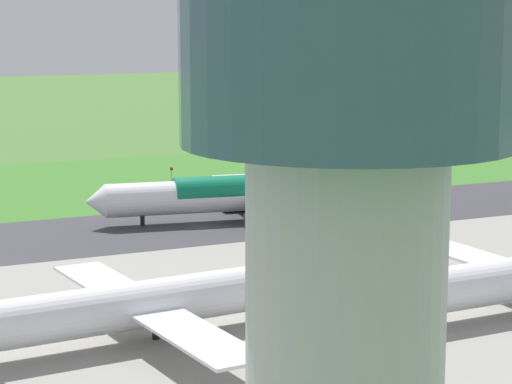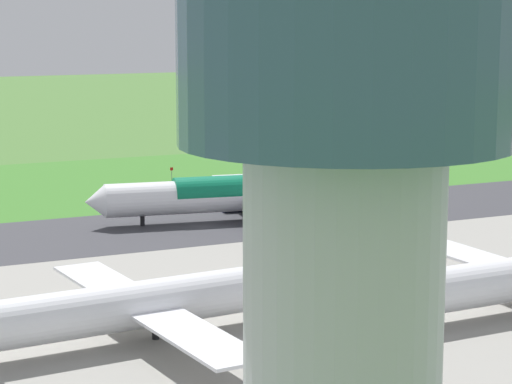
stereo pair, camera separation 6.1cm
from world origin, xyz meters
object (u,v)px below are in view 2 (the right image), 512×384
(airliner_main, at_px, (258,193))
(no_stopping_sign, at_px, (172,174))
(airliner_parked_far, at_px, (152,302))
(traffic_cone_orange, at_px, (149,186))
(service_truck_baggage, at_px, (422,243))

(airliner_main, bearing_deg, no_stopping_sign, -90.70)
(airliner_parked_far, xyz_separation_m, no_stopping_sign, (-36.47, -92.06, -2.21))
(airliner_main, bearing_deg, traffic_cone_orange, -82.06)
(airliner_main, distance_m, traffic_cone_orange, 37.93)
(airliner_main, xyz_separation_m, no_stopping_sign, (-0.49, -40.55, -2.60))
(service_truck_baggage, distance_m, no_stopping_sign, 72.00)
(no_stopping_sign, height_order, traffic_cone_orange, no_stopping_sign)
(airliner_main, distance_m, service_truck_baggage, 32.58)
(service_truck_baggage, distance_m, traffic_cone_orange, 69.88)
(service_truck_baggage, bearing_deg, airliner_main, -71.54)
(airliner_parked_far, relative_size, service_truck_baggage, 8.25)
(airliner_parked_far, relative_size, traffic_cone_orange, 90.35)
(airliner_parked_far, bearing_deg, airliner_main, -124.93)
(airliner_main, height_order, no_stopping_sign, airliner_main)
(airliner_parked_far, distance_m, no_stopping_sign, 99.04)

